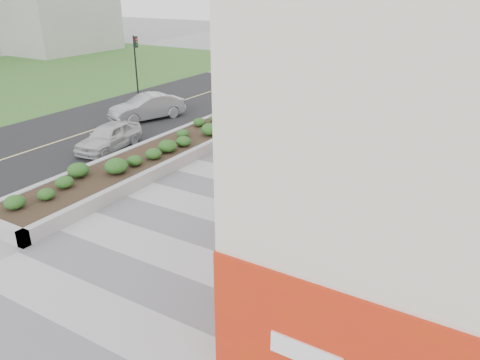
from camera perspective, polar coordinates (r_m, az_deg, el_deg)
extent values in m
plane|color=gray|center=(14.78, -9.32, -9.04)|extent=(160.00, 160.00, 0.00)
cube|color=#A8A8AD|center=(16.84, -2.80, -4.48)|extent=(8.00, 36.00, 0.01)
cube|color=beige|center=(18.82, 26.42, 9.08)|extent=(6.00, 24.00, 8.00)
cube|color=red|center=(19.90, 16.71, 3.64)|extent=(0.12, 24.00, 3.00)
cube|color=#9E9EA0|center=(29.75, 2.07, 8.37)|extent=(3.00, 0.30, 0.55)
cube|color=#9E9EA0|center=(23.58, -11.38, 4.00)|extent=(0.30, 18.00, 0.55)
cube|color=#9E9EA0|center=(21.94, -6.09, 2.88)|extent=(0.30, 18.00, 0.55)
cube|color=#2D2116|center=(22.74, -8.83, 3.40)|extent=(2.40, 17.40, 0.50)
cube|color=black|center=(27.27, -19.48, 5.10)|extent=(10.00, 40.00, 0.00)
cylinder|color=black|center=(31.63, 0.68, 12.65)|extent=(0.12, 0.12, 4.20)
cube|color=black|center=(31.29, 0.99, 15.59)|extent=(0.18, 0.28, 0.80)
cylinder|color=black|center=(36.70, -12.60, 13.55)|extent=(0.12, 0.12, 4.20)
cube|color=black|center=(36.36, -12.61, 16.10)|extent=(0.18, 0.28, 0.80)
cylinder|color=#595654|center=(16.60, -1.36, -4.90)|extent=(0.44, 0.44, 0.01)
cube|color=black|center=(16.70, -0.92, -4.46)|extent=(0.27, 0.74, 0.02)
imported|color=#26262C|center=(16.40, -0.93, -2.38)|extent=(0.57, 0.47, 1.33)
sphere|color=blue|center=(16.15, -0.95, -0.38)|extent=(0.23, 0.23, 0.23)
imported|color=silver|center=(24.28, -15.68, 5.11)|extent=(2.03, 4.08, 1.34)
imported|color=#9EA1A6|center=(29.30, -11.25, 8.69)|extent=(3.10, 4.84, 1.51)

